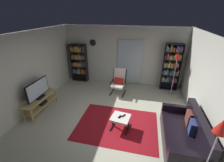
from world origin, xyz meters
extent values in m
plane|color=beige|center=(0.00, 0.00, 0.00)|extent=(7.02, 7.02, 0.00)
cube|color=silver|center=(0.00, 2.90, 1.30)|extent=(5.60, 0.06, 2.60)
cube|color=silver|center=(-2.70, 0.00, 1.30)|extent=(0.06, 6.00, 2.60)
cube|color=silver|center=(2.70, 0.00, 1.30)|extent=(0.06, 6.00, 2.60)
cube|color=silver|center=(0.33, 2.83, 1.05)|extent=(1.10, 0.01, 2.00)
cube|color=maroon|center=(0.35, -0.16, 0.00)|extent=(2.40, 1.78, 0.01)
cube|color=tan|center=(-2.35, 0.02, 0.49)|extent=(0.42, 1.39, 0.02)
cube|color=tan|center=(-2.35, 0.02, 0.23)|extent=(0.38, 1.33, 0.02)
cylinder|color=tan|center=(-2.19, -0.63, 0.24)|extent=(0.05, 0.05, 0.48)
cylinder|color=tan|center=(-2.19, 0.67, 0.24)|extent=(0.05, 0.05, 0.48)
cylinder|color=tan|center=(-2.51, -0.63, 0.24)|extent=(0.05, 0.05, 0.48)
cylinder|color=tan|center=(-2.51, 0.67, 0.24)|extent=(0.05, 0.05, 0.48)
cube|color=black|center=(-2.35, 0.07, 0.27)|extent=(0.25, 0.28, 0.07)
cube|color=black|center=(-2.35, 0.02, 0.53)|extent=(0.20, 0.32, 0.05)
cube|color=black|center=(-2.35, 0.02, 0.84)|extent=(0.04, 1.01, 0.58)
cube|color=silver|center=(-2.33, 0.02, 0.84)|extent=(0.01, 0.95, 0.52)
cube|color=black|center=(-2.42, 2.65, 0.89)|extent=(0.02, 0.30, 1.79)
cube|color=black|center=(-1.69, 2.65, 0.89)|extent=(0.02, 0.30, 1.79)
cube|color=black|center=(-2.05, 2.79, 0.89)|extent=(0.75, 0.02, 1.79)
cube|color=black|center=(-2.05, 2.65, 0.02)|extent=(0.72, 0.28, 0.02)
cube|color=black|center=(-2.05, 2.65, 0.36)|extent=(0.72, 0.28, 0.02)
cube|color=black|center=(-2.05, 2.65, 0.71)|extent=(0.72, 0.28, 0.02)
cube|color=black|center=(-2.05, 2.65, 1.07)|extent=(0.72, 0.28, 0.02)
cube|color=black|center=(-2.05, 2.65, 1.43)|extent=(0.72, 0.28, 0.02)
cube|color=black|center=(-2.05, 2.65, 1.77)|extent=(0.72, 0.28, 0.02)
cube|color=#5691A1|center=(-2.39, 2.63, 0.47)|extent=(0.02, 0.13, 0.21)
cube|color=orange|center=(-2.35, 2.66, 0.45)|extent=(0.03, 0.11, 0.18)
cube|color=teal|center=(-2.31, 2.65, 0.45)|extent=(0.04, 0.17, 0.16)
cube|color=#1C2726|center=(-2.27, 2.66, 0.47)|extent=(0.02, 0.19, 0.21)
cube|color=purple|center=(-2.24, 2.63, 0.49)|extent=(0.02, 0.13, 0.25)
cube|color=#2F62A8|center=(-2.20, 2.63, 0.45)|extent=(0.04, 0.16, 0.17)
cube|color=#271C30|center=(-2.15, 2.63, 0.46)|extent=(0.02, 0.13, 0.20)
cube|color=beige|center=(-2.12, 2.65, 0.49)|extent=(0.03, 0.21, 0.24)
cube|color=orange|center=(-2.09, 2.64, 0.48)|extent=(0.02, 0.10, 0.23)
cube|color=beige|center=(-2.05, 2.64, 0.46)|extent=(0.03, 0.20, 0.20)
cube|color=#2D8953|center=(-2.01, 2.64, 0.47)|extent=(0.03, 0.18, 0.20)
cube|color=#9D9637|center=(-1.97, 2.65, 0.47)|extent=(0.03, 0.11, 0.20)
cube|color=red|center=(-1.93, 2.63, 0.48)|extent=(0.03, 0.23, 0.22)
cube|color=orange|center=(-1.89, 2.63, 0.48)|extent=(0.04, 0.13, 0.22)
cube|color=brown|center=(-1.85, 2.66, 0.44)|extent=(0.04, 0.17, 0.16)
cube|color=red|center=(-1.80, 2.64, 0.45)|extent=(0.04, 0.23, 0.16)
cube|color=#3C5FA6|center=(-1.75, 2.65, 0.48)|extent=(0.03, 0.14, 0.23)
cube|color=red|center=(-2.39, 2.65, 0.81)|extent=(0.02, 0.22, 0.18)
cube|color=#41893E|center=(-2.35, 2.65, 0.80)|extent=(0.03, 0.19, 0.16)
cube|color=#1A2A25|center=(-2.32, 2.65, 0.84)|extent=(0.02, 0.20, 0.23)
cube|color=beige|center=(-2.28, 2.63, 0.81)|extent=(0.04, 0.16, 0.18)
cube|color=#C2392C|center=(-2.24, 2.66, 0.82)|extent=(0.03, 0.13, 0.18)
cube|color=orange|center=(-2.19, 2.64, 0.83)|extent=(0.04, 0.20, 0.20)
cube|color=orange|center=(-2.14, 2.64, 0.82)|extent=(0.04, 0.17, 0.20)
cube|color=#3B62AB|center=(-2.11, 2.65, 0.83)|extent=(0.02, 0.14, 0.20)
cube|color=#8B4388|center=(-2.08, 2.64, 0.82)|extent=(0.02, 0.20, 0.19)
cube|color=gold|center=(-2.04, 2.64, 0.81)|extent=(0.04, 0.21, 0.17)
cube|color=orange|center=(-2.00, 2.66, 0.85)|extent=(0.03, 0.17, 0.26)
cube|color=orange|center=(-1.96, 2.65, 0.80)|extent=(0.02, 0.19, 0.16)
cube|color=teal|center=(-1.92, 2.63, 0.86)|extent=(0.03, 0.21, 0.27)
cube|color=brown|center=(-1.88, 2.63, 0.80)|extent=(0.03, 0.23, 0.16)
cube|color=#BDB6B2|center=(-1.85, 2.64, 0.82)|extent=(0.03, 0.11, 0.20)
cube|color=brown|center=(-1.80, 2.63, 0.84)|extent=(0.04, 0.17, 0.24)
cube|color=#3E69BA|center=(-1.76, 2.63, 0.85)|extent=(0.02, 0.18, 0.26)
cube|color=blue|center=(-1.73, 2.64, 0.83)|extent=(0.03, 0.14, 0.21)
cube|color=teal|center=(-2.38, 2.65, 1.16)|extent=(0.04, 0.18, 0.16)
cube|color=orange|center=(-2.33, 2.64, 1.19)|extent=(0.04, 0.16, 0.21)
cube|color=teal|center=(-2.28, 2.66, 1.17)|extent=(0.04, 0.15, 0.17)
cube|color=#2E9054|center=(-2.23, 2.63, 1.18)|extent=(0.04, 0.18, 0.19)
cube|color=orange|center=(-2.18, 2.64, 1.18)|extent=(0.04, 0.16, 0.19)
cube|color=beige|center=(-2.13, 2.64, 1.16)|extent=(0.03, 0.21, 0.16)
cube|color=#983E8B|center=(-2.10, 2.64, 1.19)|extent=(0.02, 0.16, 0.21)
cube|color=#398C51|center=(-2.06, 2.66, 1.17)|extent=(0.02, 0.18, 0.18)
cube|color=gold|center=(-2.03, 2.63, 1.21)|extent=(0.02, 0.18, 0.25)
cube|color=#5C93A4|center=(-1.99, 2.65, 1.16)|extent=(0.04, 0.18, 0.17)
cube|color=gold|center=(-1.94, 2.65, 1.16)|extent=(0.04, 0.19, 0.16)
cube|color=#3656A8|center=(-1.90, 2.64, 1.21)|extent=(0.03, 0.13, 0.26)
cube|color=brown|center=(-1.85, 2.65, 1.18)|extent=(0.04, 0.21, 0.20)
cube|color=#89358F|center=(-1.81, 2.63, 1.21)|extent=(0.02, 0.15, 0.26)
cube|color=orange|center=(-1.78, 2.65, 1.18)|extent=(0.04, 0.14, 0.19)
cube|color=#44804D|center=(-1.73, 2.66, 1.20)|extent=(0.04, 0.12, 0.25)
cube|color=orange|center=(-2.38, 2.66, 1.57)|extent=(0.04, 0.21, 0.27)
cube|color=#8D428D|center=(-2.33, 2.66, 1.55)|extent=(0.03, 0.22, 0.23)
cube|color=gold|center=(-2.30, 2.63, 1.53)|extent=(0.04, 0.18, 0.19)
cube|color=#8E488A|center=(-2.26, 2.65, 1.53)|extent=(0.04, 0.11, 0.19)
cube|color=black|center=(-2.21, 2.64, 1.51)|extent=(0.03, 0.14, 0.15)
cube|color=#9A3A85|center=(-2.18, 2.63, 1.56)|extent=(0.02, 0.19, 0.25)
cube|color=gold|center=(-2.14, 2.63, 1.56)|extent=(0.04, 0.19, 0.24)
cube|color=gold|center=(-2.09, 2.66, 1.57)|extent=(0.04, 0.14, 0.25)
cube|color=teal|center=(-2.05, 2.64, 1.52)|extent=(0.03, 0.18, 0.16)
cube|color=gold|center=(-2.01, 2.64, 1.57)|extent=(0.03, 0.24, 0.27)
cube|color=gold|center=(-1.96, 2.66, 1.51)|extent=(0.04, 0.17, 0.15)
cube|color=orange|center=(-1.93, 2.66, 1.52)|extent=(0.03, 0.22, 0.17)
cube|color=orange|center=(-1.89, 2.65, 1.56)|extent=(0.02, 0.17, 0.24)
cube|color=#3457B2|center=(-1.86, 2.65, 1.53)|extent=(0.04, 0.12, 0.17)
cube|color=#201B2D|center=(-1.81, 2.63, 1.53)|extent=(0.04, 0.22, 0.19)
cube|color=teal|center=(-1.77, 2.63, 1.57)|extent=(0.04, 0.18, 0.27)
cube|color=#367B49|center=(-1.72, 2.66, 1.52)|extent=(0.02, 0.23, 0.16)
cube|color=black|center=(1.77, 2.64, 1.00)|extent=(0.02, 0.30, 2.00)
cube|color=black|center=(2.45, 2.64, 1.00)|extent=(0.02, 0.30, 2.00)
cube|color=black|center=(2.11, 2.78, 1.00)|extent=(0.69, 0.02, 2.00)
cube|color=black|center=(2.11, 2.64, 0.02)|extent=(0.66, 0.28, 0.02)
cube|color=black|center=(2.11, 2.64, 0.33)|extent=(0.66, 0.28, 0.02)
cube|color=black|center=(2.11, 2.64, 0.67)|extent=(0.66, 0.28, 0.02)
cube|color=black|center=(2.11, 2.64, 1.00)|extent=(0.66, 0.28, 0.02)
cube|color=black|center=(2.11, 2.64, 1.33)|extent=(0.66, 0.28, 0.02)
cube|color=black|center=(2.11, 2.64, 1.67)|extent=(0.66, 0.28, 0.02)
cube|color=black|center=(2.11, 2.64, 1.99)|extent=(0.66, 0.28, 0.02)
cube|color=olive|center=(1.81, 2.64, 0.44)|extent=(0.02, 0.16, 0.19)
cube|color=#9B9E2F|center=(1.83, 2.64, 0.44)|extent=(0.02, 0.13, 0.21)
cube|color=beige|center=(1.86, 2.65, 0.45)|extent=(0.03, 0.13, 0.22)
cube|color=gold|center=(1.90, 2.64, 0.43)|extent=(0.04, 0.11, 0.19)
cube|color=#3E6CAD|center=(1.94, 2.64, 0.42)|extent=(0.03, 0.20, 0.15)
cube|color=#5687A2|center=(1.99, 2.63, 0.43)|extent=(0.04, 0.16, 0.17)
cube|color=olive|center=(2.03, 2.65, 0.47)|extent=(0.03, 0.13, 0.25)
cube|color=blue|center=(2.08, 2.66, 0.46)|extent=(0.04, 0.20, 0.24)
cube|color=#26272B|center=(2.12, 2.65, 0.47)|extent=(0.04, 0.14, 0.25)
cube|color=#2F2220|center=(2.18, 2.63, 0.47)|extent=(0.04, 0.12, 0.26)
cube|color=red|center=(2.21, 2.65, 0.42)|extent=(0.02, 0.21, 0.15)
cube|color=red|center=(2.26, 2.66, 0.44)|extent=(0.04, 0.18, 0.19)
cube|color=#8C4394|center=(2.30, 2.63, 0.44)|extent=(0.02, 0.16, 0.19)
cube|color=#8B3487|center=(2.33, 2.64, 0.46)|extent=(0.03, 0.21, 0.24)
cube|color=#327852|center=(2.36, 2.63, 0.46)|extent=(0.03, 0.14, 0.23)
cube|color=brown|center=(2.40, 2.65, 0.43)|extent=(0.04, 0.21, 0.19)
cube|color=orange|center=(1.81, 2.64, 0.76)|extent=(0.03, 0.13, 0.17)
cube|color=#2761A0|center=(1.85, 2.64, 0.79)|extent=(0.03, 0.21, 0.22)
cube|color=#2D5DB0|center=(1.89, 2.63, 0.78)|extent=(0.04, 0.20, 0.22)
cube|color=beige|center=(1.94, 2.66, 0.75)|extent=(0.03, 0.17, 0.16)
cube|color=gold|center=(1.97, 2.65, 0.80)|extent=(0.02, 0.14, 0.25)
cube|color=#578E8F|center=(2.00, 2.66, 0.79)|extent=(0.02, 0.23, 0.23)
cube|color=#2A2D30|center=(2.04, 2.63, 0.77)|extent=(0.04, 0.23, 0.18)
cube|color=brown|center=(2.08, 2.66, 0.79)|extent=(0.02, 0.19, 0.23)
cube|color=#407C3F|center=(2.11, 2.63, 0.76)|extent=(0.03, 0.22, 0.17)
cube|color=beige|center=(2.14, 2.66, 0.76)|extent=(0.03, 0.14, 0.17)
cube|color=#316BB5|center=(2.18, 2.63, 0.80)|extent=(0.04, 0.14, 0.24)
cube|color=olive|center=(2.23, 2.65, 0.78)|extent=(0.04, 0.22, 0.21)
cube|color=orange|center=(2.27, 2.66, 0.75)|extent=(0.03, 0.19, 0.15)
cube|color=#377E4C|center=(2.32, 2.63, 0.76)|extent=(0.04, 0.11, 0.18)
cube|color=#8F4792|center=(2.37, 2.63, 0.76)|extent=(0.04, 0.19, 0.17)
cube|color=orange|center=(2.41, 2.66, 0.79)|extent=(0.03, 0.23, 0.23)
cube|color=teal|center=(1.81, 2.62, 1.13)|extent=(0.04, 0.24, 0.24)
cube|color=#969E31|center=(1.86, 2.66, 1.09)|extent=(0.04, 0.21, 0.16)
cube|color=gold|center=(1.91, 2.64, 1.10)|extent=(0.04, 0.11, 0.19)
cube|color=gold|center=(1.97, 2.63, 1.09)|extent=(0.04, 0.17, 0.16)
cube|color=gold|center=(2.01, 2.65, 1.14)|extent=(0.04, 0.22, 0.26)
cube|color=#305AAE|center=(2.06, 2.66, 1.11)|extent=(0.04, 0.20, 0.20)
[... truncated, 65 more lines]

